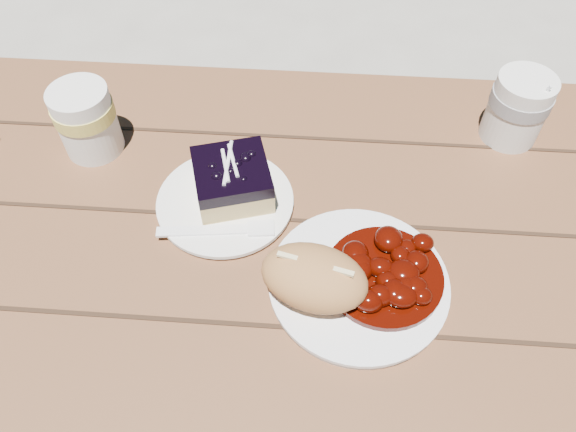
# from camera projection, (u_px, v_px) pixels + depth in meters

# --- Properties ---
(picnic_table) EXTENTS (2.00, 1.55, 0.75)m
(picnic_table) POSITION_uv_depth(u_px,v_px,m) (307.00, 329.00, 0.84)
(picnic_table) COLOR brown
(picnic_table) RESTS_ON ground
(main_plate) EXTENTS (0.22, 0.22, 0.02)m
(main_plate) POSITION_uv_depth(u_px,v_px,m) (358.00, 284.00, 0.69)
(main_plate) COLOR white
(main_plate) RESTS_ON picnic_table
(goulash_stew) EXTENTS (0.14, 0.14, 0.04)m
(goulash_stew) POSITION_uv_depth(u_px,v_px,m) (386.00, 269.00, 0.67)
(goulash_stew) COLOR #3B0802
(goulash_stew) RESTS_ON main_plate
(bread_roll) EXTENTS (0.15, 0.11, 0.07)m
(bread_roll) POSITION_uv_depth(u_px,v_px,m) (314.00, 278.00, 0.65)
(bread_roll) COLOR #AC7642
(bread_roll) RESTS_ON main_plate
(dessert_plate) EXTENTS (0.18, 0.18, 0.01)m
(dessert_plate) POSITION_uv_depth(u_px,v_px,m) (225.00, 203.00, 0.78)
(dessert_plate) COLOR white
(dessert_plate) RESTS_ON picnic_table
(blueberry_cake) EXTENTS (0.12, 0.12, 0.06)m
(blueberry_cake) POSITION_uv_depth(u_px,v_px,m) (232.00, 179.00, 0.76)
(blueberry_cake) COLOR tan
(blueberry_cake) RESTS_ON dessert_plate
(fork_dessert) EXTENTS (0.16, 0.04, 0.00)m
(fork_dessert) POSITION_uv_depth(u_px,v_px,m) (204.00, 230.00, 0.74)
(fork_dessert) COLOR white
(fork_dessert) RESTS_ON dessert_plate
(coffee_cup) EXTENTS (0.08, 0.08, 0.11)m
(coffee_cup) POSITION_uv_depth(u_px,v_px,m) (517.00, 108.00, 0.82)
(coffee_cup) COLOR white
(coffee_cup) RESTS_ON picnic_table
(second_cup) EXTENTS (0.08, 0.08, 0.11)m
(second_cup) POSITION_uv_depth(u_px,v_px,m) (87.00, 121.00, 0.81)
(second_cup) COLOR white
(second_cup) RESTS_ON picnic_table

